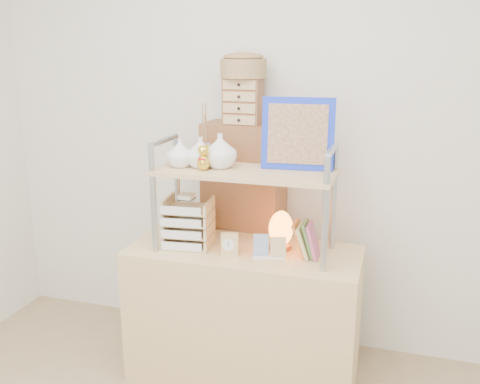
# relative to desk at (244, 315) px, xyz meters

# --- Properties ---
(room_shell) EXTENTS (3.42, 3.41, 2.61)m
(room_shell) POSITION_rel_desk_xyz_m (0.00, -0.81, 1.32)
(room_shell) COLOR silver
(room_shell) RESTS_ON ground
(desk) EXTENTS (1.20, 0.50, 0.75)m
(desk) POSITION_rel_desk_xyz_m (0.00, 0.00, 0.00)
(desk) COLOR tan
(desk) RESTS_ON ground
(cabinet) EXTENTS (0.47, 0.28, 1.35)m
(cabinet) POSITION_rel_desk_xyz_m (-0.11, 0.37, 0.30)
(cabinet) COLOR brown
(cabinet) RESTS_ON ground
(hutch) EXTENTS (0.90, 0.34, 0.78)m
(hutch) POSITION_rel_desk_xyz_m (-0.06, 0.01, 0.82)
(hutch) COLOR #989FA5
(hutch) RESTS_ON desk
(letter_tray) EXTENTS (0.25, 0.24, 0.28)m
(letter_tray) POSITION_rel_desk_xyz_m (-0.30, -0.03, 0.49)
(letter_tray) COLOR tan
(letter_tray) RESTS_ON desk
(salt_lamp) EXTENTS (0.13, 0.13, 0.20)m
(salt_lamp) POSITION_rel_desk_xyz_m (0.18, 0.07, 0.48)
(salt_lamp) COLOR brown
(salt_lamp) RESTS_ON desk
(desk_clock) EXTENTS (0.09, 0.06, 0.12)m
(desk_clock) POSITION_rel_desk_xyz_m (-0.05, -0.10, 0.44)
(desk_clock) COLOR tan
(desk_clock) RESTS_ON desk
(postcard_stand) EXTENTS (0.17, 0.08, 0.12)m
(postcard_stand) POSITION_rel_desk_xyz_m (0.15, -0.07, 0.41)
(postcard_stand) COLOR white
(postcard_stand) RESTS_ON desk
(drawer_chest) EXTENTS (0.20, 0.16, 0.25)m
(drawer_chest) POSITION_rel_desk_xyz_m (-0.11, 0.35, 1.10)
(drawer_chest) COLOR brown
(drawer_chest) RESTS_ON cabinet
(woven_basket) EXTENTS (0.25, 0.25, 0.10)m
(woven_basket) POSITION_rel_desk_xyz_m (-0.11, 0.35, 1.28)
(woven_basket) COLOR olive
(woven_basket) RESTS_ON drawer_chest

